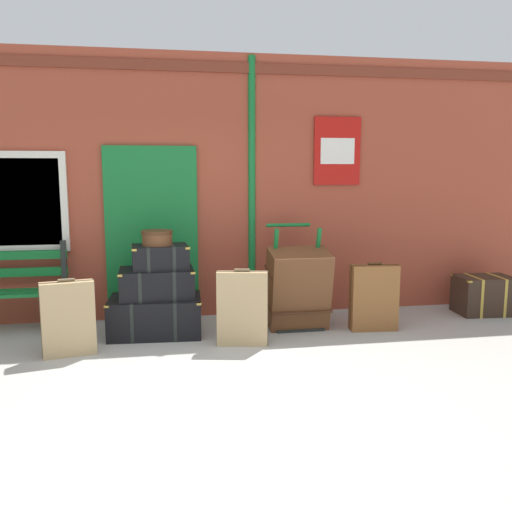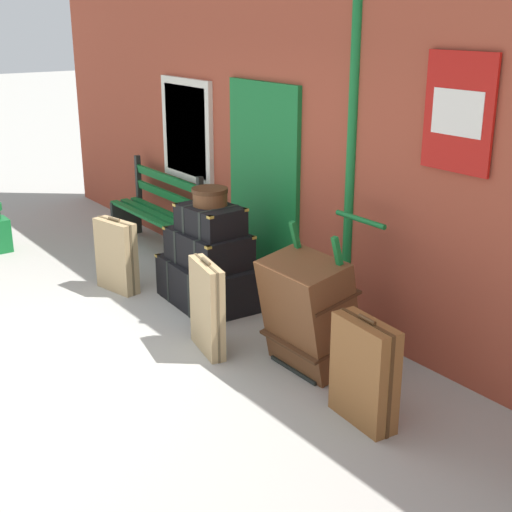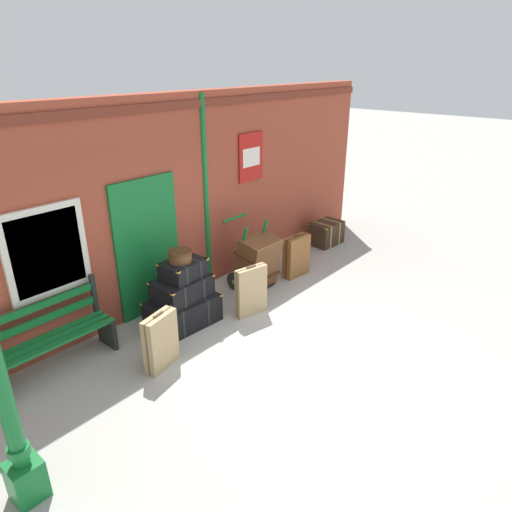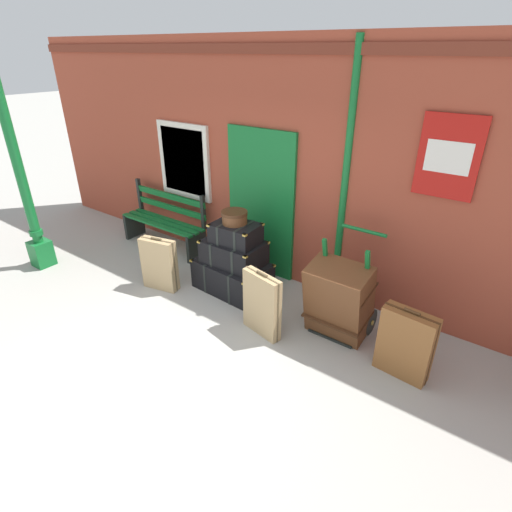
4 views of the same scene
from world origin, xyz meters
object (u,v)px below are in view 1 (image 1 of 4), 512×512
object	(u,v)px
round_hatbox	(157,237)
suitcase_cream	(374,298)
steamer_trunk_middle	(157,283)
porters_trolley	(294,302)
steamer_trunk_base	(155,316)
suitcase_olive	(242,309)
large_brown_trunk	(298,288)
suitcase_umber	(68,319)
corner_trunk	(484,295)
steamer_trunk_top	(160,257)

from	to	relation	value
round_hatbox	suitcase_cream	size ratio (longest dim) A/B	0.43
steamer_trunk_middle	porters_trolley	bearing A→B (deg)	4.04
steamer_trunk_base	suitcase_cream	bearing A→B (deg)	-5.94
steamer_trunk_middle	suitcase_olive	size ratio (longest dim) A/B	1.00
porters_trolley	large_brown_trunk	xyz separation A→B (m)	(-0.00, -0.18, 0.20)
porters_trolley	suitcase_umber	world-z (taller)	porters_trolley
steamer_trunk_base	corner_trunk	size ratio (longest dim) A/B	1.45
steamer_trunk_base	suitcase_olive	bearing A→B (deg)	-31.74
suitcase_umber	large_brown_trunk	bearing A→B (deg)	11.68
steamer_trunk_middle	suitcase_olive	xyz separation A→B (m)	(0.87, -0.56, -0.19)
steamer_trunk_base	suitcase_olive	size ratio (longest dim) A/B	1.27
steamer_trunk_top	suitcase_olive	xyz separation A→B (m)	(0.82, -0.56, -0.48)
suitcase_cream	corner_trunk	distance (m)	1.73
suitcase_cream	steamer_trunk_middle	bearing A→B (deg)	173.77
steamer_trunk_base	porters_trolley	world-z (taller)	porters_trolley
steamer_trunk_middle	suitcase_cream	world-z (taller)	suitcase_cream
round_hatbox	suitcase_cream	world-z (taller)	round_hatbox
steamer_trunk_middle	large_brown_trunk	xyz separation A→B (m)	(1.59, -0.07, -0.11)
steamer_trunk_middle	round_hatbox	distance (m)	0.52
steamer_trunk_middle	porters_trolley	xyz separation A→B (m)	(1.59, 0.11, -0.31)
steamer_trunk_base	steamer_trunk_middle	distance (m)	0.37
porters_trolley	corner_trunk	xyz separation A→B (m)	(2.51, 0.07, -0.03)
suitcase_umber	round_hatbox	bearing A→B (deg)	33.83
steamer_trunk_base	corner_trunk	world-z (taller)	corner_trunk
porters_trolley	suitcase_cream	bearing A→B (deg)	-24.21
steamer_trunk_middle	large_brown_trunk	size ratio (longest dim) A/B	0.87
porters_trolley	large_brown_trunk	distance (m)	0.27
steamer_trunk_base	round_hatbox	world-z (taller)	round_hatbox
steamer_trunk_top	porters_trolley	bearing A→B (deg)	4.19
suitcase_cream	suitcase_olive	distance (m)	1.59
large_brown_trunk	corner_trunk	world-z (taller)	large_brown_trunk
steamer_trunk_top	round_hatbox	size ratio (longest dim) A/B	1.86
porters_trolley	steamer_trunk_top	bearing A→B (deg)	-175.81
steamer_trunk_top	porters_trolley	world-z (taller)	porters_trolley
round_hatbox	steamer_trunk_base	bearing A→B (deg)	-149.25
suitcase_cream	suitcase_olive	size ratio (longest dim) A/B	0.96
steamer_trunk_base	steamer_trunk_middle	xyz separation A→B (m)	(0.02, 0.01, 0.37)
steamer_trunk_top	suitcase_umber	xyz separation A→B (m)	(-0.91, -0.57, -0.50)
suitcase_cream	suitcase_olive	world-z (taller)	suitcase_olive
round_hatbox	large_brown_trunk	size ratio (longest dim) A/B	0.36
round_hatbox	corner_trunk	xyz separation A→B (m)	(4.08, 0.17, -0.85)
steamer_trunk_top	suitcase_olive	size ratio (longest dim) A/B	0.78
large_brown_trunk	corner_trunk	xyz separation A→B (m)	(2.51, 0.25, -0.23)
steamer_trunk_base	suitcase_olive	distance (m)	1.07
steamer_trunk_base	round_hatbox	size ratio (longest dim) A/B	3.06
round_hatbox	large_brown_trunk	xyz separation A→B (m)	(1.57, -0.08, -0.62)
suitcase_olive	porters_trolley	bearing A→B (deg)	43.02
steamer_trunk_middle	suitcase_umber	world-z (taller)	suitcase_umber
round_hatbox	suitcase_olive	bearing A→B (deg)	-34.17
large_brown_trunk	steamer_trunk_base	bearing A→B (deg)	177.97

